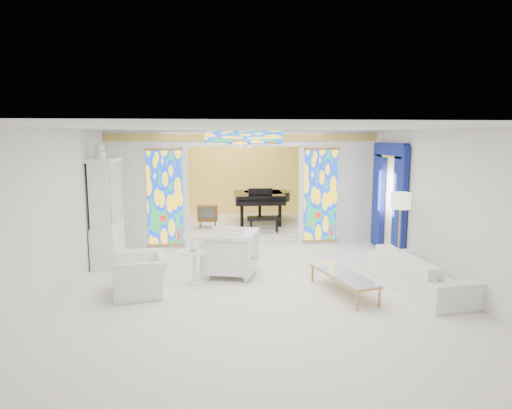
{
  "coord_description": "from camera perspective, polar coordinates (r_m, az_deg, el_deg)",
  "views": [
    {
      "loc": [
        -1.03,
        -9.8,
        2.87
      ],
      "look_at": [
        0.11,
        0.2,
        1.34
      ],
      "focal_mm": 32.0,
      "sensor_mm": 36.0,
      "label": 1
    }
  ],
  "objects": [
    {
      "name": "floor",
      "position": [
        10.26,
        -0.5,
        -7.62
      ],
      "size": [
        12.0,
        12.0,
        0.0
      ],
      "primitive_type": "plane",
      "color": "white",
      "rests_on": "ground"
    },
    {
      "name": "ceiling",
      "position": [
        9.85,
        -0.52,
        9.38
      ],
      "size": [
        7.0,
        12.0,
        0.02
      ],
      "primitive_type": "cube",
      "color": "silver",
      "rests_on": "wall_back"
    },
    {
      "name": "wall_back",
      "position": [
        15.89,
        -2.77,
        3.66
      ],
      "size": [
        7.0,
        0.02,
        3.0
      ],
      "primitive_type": "cube",
      "color": "silver",
      "rests_on": "floor"
    },
    {
      "name": "wall_front",
      "position": [
        4.16,
        8.29,
        -10.65
      ],
      "size": [
        7.0,
        0.02,
        3.0
      ],
      "primitive_type": "cube",
      "color": "silver",
      "rests_on": "floor"
    },
    {
      "name": "wall_left",
      "position": [
        10.2,
        -20.47,
        0.36
      ],
      "size": [
        0.02,
        12.0,
        3.0
      ],
      "primitive_type": "cube",
      "color": "silver",
      "rests_on": "floor"
    },
    {
      "name": "wall_right",
      "position": [
        10.88,
        18.15,
        0.96
      ],
      "size": [
        0.02,
        12.0,
        3.0
      ],
      "primitive_type": "cube",
      "color": "silver",
      "rests_on": "floor"
    },
    {
      "name": "partition_wall",
      "position": [
        11.9,
        -1.51,
        2.75
      ],
      "size": [
        7.0,
        0.22,
        3.0
      ],
      "color": "silver",
      "rests_on": "floor"
    },
    {
      "name": "stained_glass_left",
      "position": [
        11.83,
        -11.3,
        0.83
      ],
      "size": [
        0.9,
        0.04,
        2.4
      ],
      "primitive_type": "cube",
      "color": "gold",
      "rests_on": "partition_wall"
    },
    {
      "name": "stained_glass_right",
      "position": [
        12.18,
        8.09,
        1.13
      ],
      "size": [
        0.9,
        0.04,
        2.4
      ],
      "primitive_type": "cube",
      "color": "gold",
      "rests_on": "partition_wall"
    },
    {
      "name": "stained_glass_transom",
      "position": [
        11.73,
        -1.49,
        8.38
      ],
      "size": [
        2.0,
        0.04,
        0.34
      ],
      "primitive_type": "cube",
      "color": "gold",
      "rests_on": "partition_wall"
    },
    {
      "name": "alcove_platform",
      "position": [
        14.21,
        -2.23,
        -2.67
      ],
      "size": [
        6.8,
        3.8,
        0.18
      ],
      "primitive_type": "cube",
      "color": "white",
      "rests_on": "floor"
    },
    {
      "name": "gold_curtain_back",
      "position": [
        15.77,
        -2.74,
        3.63
      ],
      "size": [
        6.7,
        0.1,
        2.9
      ],
      "primitive_type": "cube",
      "color": "#E4C84F",
      "rests_on": "wall_back"
    },
    {
      "name": "chandelier",
      "position": [
        13.86,
        -1.43,
        7.3
      ],
      "size": [
        0.48,
        0.48,
        0.3
      ],
      "primitive_type": "cylinder",
      "color": "#BC8641",
      "rests_on": "ceiling"
    },
    {
      "name": "blue_drapes",
      "position": [
        11.46,
        16.27,
        1.81
      ],
      "size": [
        0.14,
        1.85,
        2.65
      ],
      "color": "navy",
      "rests_on": "wall_right"
    },
    {
      "name": "china_cabinet",
      "position": [
        10.76,
        -18.16,
        -0.91
      ],
      "size": [
        0.56,
        1.46,
        2.72
      ],
      "color": "white",
      "rests_on": "floor"
    },
    {
      "name": "armchair_left",
      "position": [
        8.67,
        -14.34,
        -8.5
      ],
      "size": [
        1.16,
        1.26,
        0.71
      ],
      "primitive_type": "imported",
      "rotation": [
        0.0,
        0.0,
        -1.37
      ],
      "color": "white",
      "rests_on": "floor"
    },
    {
      "name": "armchair_right",
      "position": [
        9.47,
        -3.26,
        -6.01
      ],
      "size": [
        1.3,
        1.28,
        0.96
      ],
      "primitive_type": "imported",
      "rotation": [
        0.0,
        0.0,
        -1.86
      ],
      "color": "silver",
      "rests_on": "floor"
    },
    {
      "name": "sofa",
      "position": [
        9.1,
        19.92,
        -7.98
      ],
      "size": [
        1.18,
        2.49,
        0.7
      ],
      "primitive_type": "imported",
      "rotation": [
        0.0,
        0.0,
        1.67
      ],
      "color": "white",
      "rests_on": "floor"
    },
    {
      "name": "side_table",
      "position": [
        9.04,
        -7.71,
        -7.16
      ],
      "size": [
        0.53,
        0.53,
        0.64
      ],
      "rotation": [
        0.0,
        0.0,
        0.02
      ],
      "color": "white",
      "rests_on": "floor"
    },
    {
      "name": "vase",
      "position": [
        8.96,
        -7.75,
        -5.25
      ],
      "size": [
        0.19,
        0.19,
        0.17
      ],
      "primitive_type": "imported",
      "rotation": [
        0.0,
        0.0,
        -0.17
      ],
      "color": "white",
      "rests_on": "side_table"
    },
    {
      "name": "coffee_table",
      "position": [
        8.55,
        10.88,
        -8.68
      ],
      "size": [
        0.92,
        1.79,
        0.38
      ],
      "rotation": [
        0.0,
        0.0,
        0.24
      ],
      "color": "silver",
      "rests_on": "floor"
    },
    {
      "name": "floor_lamp",
      "position": [
        9.92,
        17.61,
        -0.01
      ],
      "size": [
        0.46,
        0.46,
        1.7
      ],
      "rotation": [
        0.0,
        0.0,
        0.12
      ],
      "color": "#BC8641",
      "rests_on": "floor"
    },
    {
      "name": "grand_piano",
      "position": [
        14.27,
        0.83,
        0.88
      ],
      "size": [
        1.83,
        2.84,
        1.14
      ],
      "rotation": [
        0.0,
        0.0,
        -0.02
      ],
      "color": "black",
      "rests_on": "alcove_platform"
    },
    {
      "name": "tv_console",
      "position": [
        13.48,
        -6.07,
        -1.1
      ],
      "size": [
        0.6,
        0.44,
        0.65
      ],
      "rotation": [
        0.0,
        0.0,
        -0.12
      ],
      "color": "brown",
      "rests_on": "alcove_platform"
    }
  ]
}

